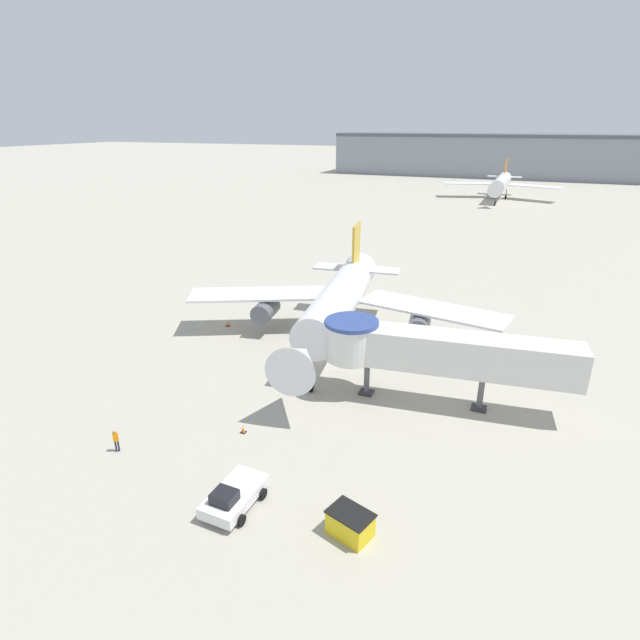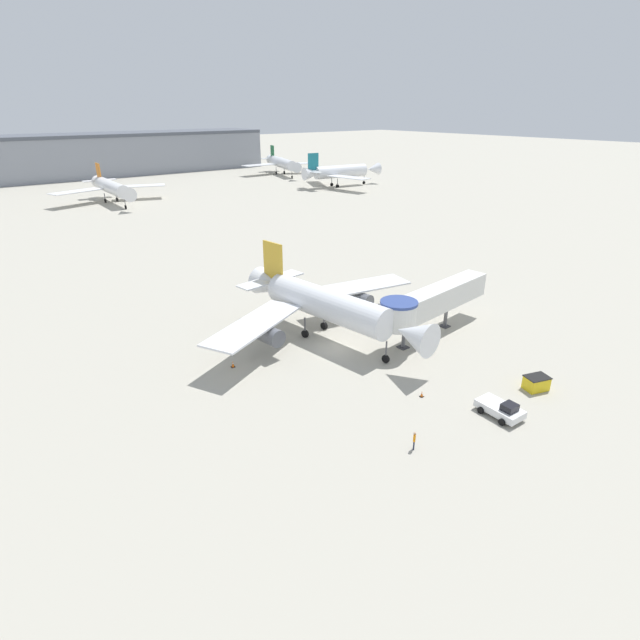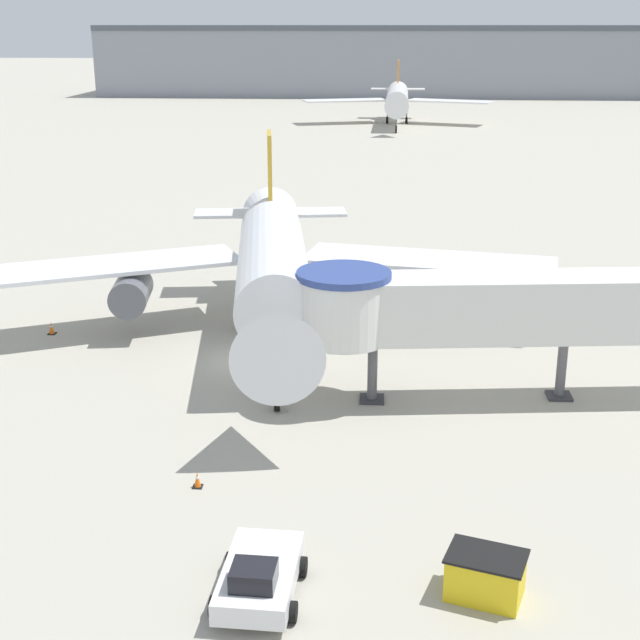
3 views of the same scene
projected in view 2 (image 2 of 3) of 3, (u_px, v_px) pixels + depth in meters
The scene contains 12 objects.
ground_plane at pixel (336, 349), 56.57m from camera, with size 800.00×800.00×0.00m, color #A8A393.
main_airplane at pixel (324, 304), 57.86m from camera, with size 31.45×26.61×9.91m.
jet_bridge at pixel (429, 302), 58.02m from camera, with size 18.48×5.08×6.02m.
pushback_tug_white at pixel (501, 409), 44.12m from camera, with size 2.63×4.14×1.58m.
service_container_yellow at pixel (536, 383), 48.23m from camera, with size 2.66×2.23×1.40m.
traffic_cone_near_nose at pixel (422, 394), 47.15m from camera, with size 0.36×0.36×0.60m.
traffic_cone_port_wing at pixel (233, 364), 52.49m from camera, with size 0.42×0.42×0.70m.
ground_crew_marshaller at pixel (414, 439), 39.67m from camera, with size 0.36×0.33×1.64m.
background_jet_orange_tail at pixel (111, 187), 139.47m from camera, with size 32.25×31.02×9.98m.
background_jet_green_tail at pixel (282, 163), 197.17m from camera, with size 30.31×33.22×10.40m.
background_jet_teal_tail at pixel (339, 172), 168.32m from camera, with size 29.97×33.69×11.29m.
terminal_building at pixel (76, 156), 189.52m from camera, with size 149.68×23.84×15.67m.
Camera 2 is at (-32.59, -38.83, 25.37)m, focal length 28.00 mm.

